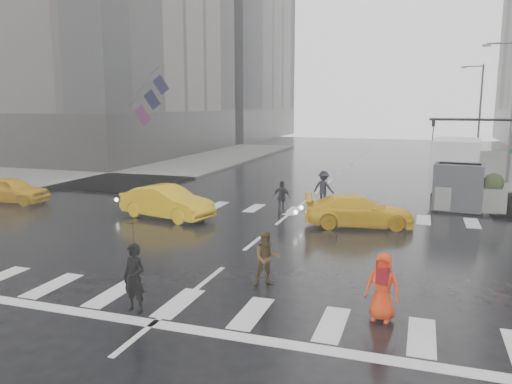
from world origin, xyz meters
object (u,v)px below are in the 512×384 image
(pedestrian_orange, at_px, (383,287))
(box_truck, at_px, (456,170))
(traffic_signal_pole, at_px, (498,146))
(taxi_front, at_px, (11,190))
(pedestrian_brown, at_px, (267,258))
(taxi_mid, at_px, (167,202))

(pedestrian_orange, bearing_deg, box_truck, 91.03)
(traffic_signal_pole, xyz_separation_m, pedestrian_orange, (-3.94, -13.36, -2.39))
(pedestrian_orange, height_order, taxi_front, pedestrian_orange)
(pedestrian_brown, distance_m, pedestrian_orange, 3.57)
(traffic_signal_pole, relative_size, pedestrian_brown, 2.87)
(pedestrian_brown, distance_m, box_truck, 15.82)
(taxi_front, bearing_deg, pedestrian_orange, -118.26)
(taxi_mid, bearing_deg, traffic_signal_pole, -56.11)
(pedestrian_brown, relative_size, taxi_mid, 0.35)
(taxi_front, height_order, taxi_mid, taxi_mid)
(taxi_front, distance_m, taxi_mid, 9.47)
(traffic_signal_pole, height_order, pedestrian_orange, traffic_signal_pole)
(pedestrian_orange, xyz_separation_m, box_truck, (2.43, 16.07, 0.91))
(taxi_front, bearing_deg, box_truck, -75.78)
(pedestrian_orange, xyz_separation_m, taxi_front, (-19.57, 8.64, -0.15))
(box_truck, bearing_deg, pedestrian_brown, -105.34)
(taxi_front, relative_size, taxi_mid, 0.90)
(taxi_front, xyz_separation_m, box_truck, (22.00, 7.43, 1.06))
(taxi_mid, relative_size, box_truck, 0.73)
(pedestrian_orange, distance_m, taxi_mid, 12.92)
(taxi_front, bearing_deg, traffic_signal_pole, -83.07)
(pedestrian_orange, height_order, box_truck, box_truck)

